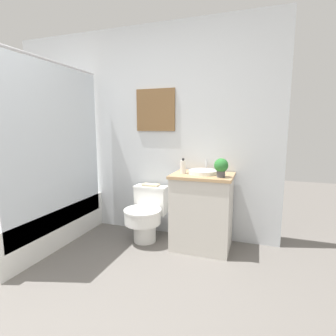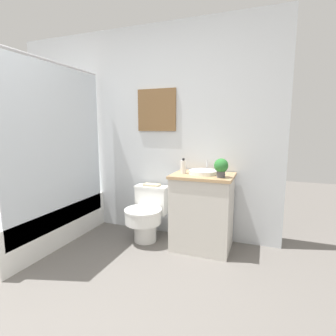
{
  "view_description": "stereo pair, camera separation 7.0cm",
  "coord_description": "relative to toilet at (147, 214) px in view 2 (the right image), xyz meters",
  "views": [
    {
      "loc": [
        1.44,
        -0.97,
        1.32
      ],
      "look_at": [
        0.57,
        1.56,
        0.9
      ],
      "focal_mm": 28.0,
      "sensor_mm": 36.0,
      "label": 1
    },
    {
      "loc": [
        1.51,
        -0.95,
        1.32
      ],
      "look_at": [
        0.57,
        1.56,
        0.9
      ],
      "focal_mm": 28.0,
      "sensor_mm": 36.0,
      "label": 2
    }
  ],
  "objects": [
    {
      "name": "toilet",
      "position": [
        0.0,
        0.0,
        0.0
      ],
      "size": [
        0.42,
        0.55,
        0.61
      ],
      "color": "white",
      "rests_on": "ground_plane"
    },
    {
      "name": "vanity",
      "position": [
        0.66,
        0.02,
        0.1
      ],
      "size": [
        0.65,
        0.5,
        0.82
      ],
      "color": "beige",
      "rests_on": "ground_plane"
    },
    {
      "name": "potted_plant",
      "position": [
        0.86,
        -0.09,
        0.62
      ],
      "size": [
        0.14,
        0.14,
        0.19
      ],
      "color": "#4C4C51",
      "rests_on": "vanity"
    },
    {
      "name": "soap_bottle",
      "position": [
        0.45,
        -0.01,
        0.58
      ],
      "size": [
        0.06,
        0.06,
        0.17
      ],
      "color": "silver",
      "rests_on": "vanity"
    },
    {
      "name": "sink",
      "position": [
        0.66,
        0.04,
        0.53
      ],
      "size": [
        0.32,
        0.35,
        0.13
      ],
      "color": "white",
      "rests_on": "vanity"
    },
    {
      "name": "shower_area",
      "position": [
        -1.11,
        -0.48,
        -0.04
      ],
      "size": [
        0.68,
        1.52,
        1.98
      ],
      "color": "white",
      "rests_on": "ground_plane"
    },
    {
      "name": "book_on_tank",
      "position": [
        0.0,
        0.15,
        0.31
      ],
      "size": [
        0.2,
        0.11,
        0.02
      ],
      "color": "beige",
      "rests_on": "toilet"
    },
    {
      "name": "wall_back",
      "position": [
        -0.24,
        0.31,
        0.94
      ],
      "size": [
        3.45,
        0.07,
        2.5
      ],
      "color": "silver",
      "rests_on": "ground_plane"
    }
  ]
}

